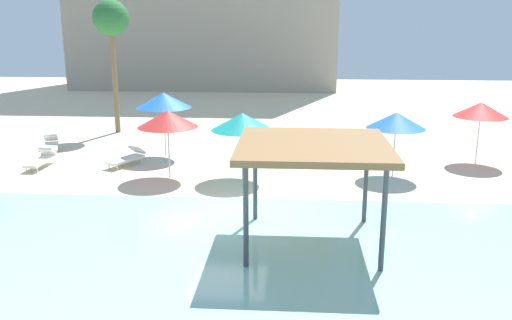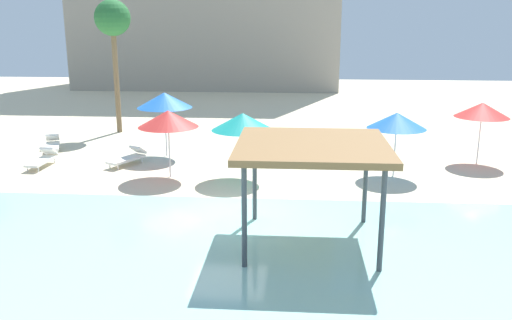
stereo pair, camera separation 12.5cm
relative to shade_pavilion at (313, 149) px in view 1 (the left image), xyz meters
The scene contains 12 objects.
ground_plane 4.36m from the shade_pavilion, 140.36° to the left, with size 80.00×80.00×0.00m, color beige.
lagoon_water 4.86m from the shade_pavilion, 130.39° to the right, with size 44.00×13.50×0.04m, color #99D1C6.
shade_pavilion is the anchor object (origin of this frame).
beach_umbrella_red_1 8.27m from the shade_pavilion, 131.05° to the left, with size 2.37×2.37×2.68m.
beach_umbrella_teal_2 6.72m from the shade_pavilion, 111.93° to the left, with size 2.43×2.43×2.62m.
beach_umbrella_blue_3 11.50m from the shade_pavilion, 123.58° to the left, with size 2.47×2.47×2.92m.
beach_umbrella_blue_4 7.84m from the shade_pavilion, 63.52° to the left, with size 2.32×2.32×2.58m.
beach_umbrella_red_5 11.95m from the shade_pavilion, 51.23° to the left, with size 2.29×2.29×2.67m.
lounge_chair_0 11.27m from the shade_pavilion, 133.84° to the left, with size 1.41×1.96×0.74m.
lounge_chair_1 13.64m from the shade_pavilion, 146.62° to the left, with size 0.67×1.92×0.74m.
lounge_chair_2 15.86m from the shade_pavilion, 139.93° to the left, with size 1.27×1.98×0.74m.
palm_tree_1 18.19m from the shade_pavilion, 124.85° to the left, with size 1.90×1.90×7.10m.
Camera 1 is at (2.04, -16.52, 6.18)m, focal length 38.20 mm.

